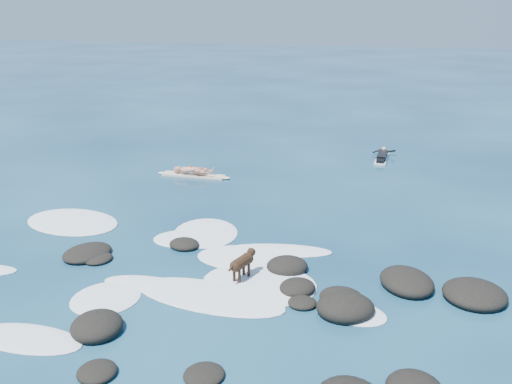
% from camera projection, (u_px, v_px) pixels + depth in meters
% --- Properties ---
extents(ground, '(160.00, 160.00, 0.00)m').
position_uv_depth(ground, '(192.00, 270.00, 14.73)').
color(ground, '#0A2642').
rests_on(ground, ground).
extents(reef_rocks, '(14.98, 7.36, 0.57)m').
position_uv_depth(reef_rocks, '(235.00, 308.00, 12.70)').
color(reef_rocks, black).
rests_on(reef_rocks, ground).
extents(breaking_foam, '(12.14, 8.69, 0.12)m').
position_uv_depth(breaking_foam, '(162.00, 267.00, 14.89)').
color(breaking_foam, white).
rests_on(breaking_foam, ground).
extents(standing_surfer_rig, '(3.04, 0.61, 1.73)m').
position_uv_depth(standing_surfer_rig, '(193.00, 160.00, 22.40)').
color(standing_surfer_rig, beige).
rests_on(standing_surfer_rig, ground).
extents(paddling_surfer_rig, '(1.04, 2.31, 0.40)m').
position_uv_depth(paddling_surfer_rig, '(382.00, 156.00, 25.01)').
color(paddling_surfer_rig, white).
rests_on(paddling_surfer_rig, ground).
extents(dog, '(0.52, 1.16, 0.75)m').
position_uv_depth(dog, '(243.00, 262.00, 14.06)').
color(dog, black).
rests_on(dog, ground).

